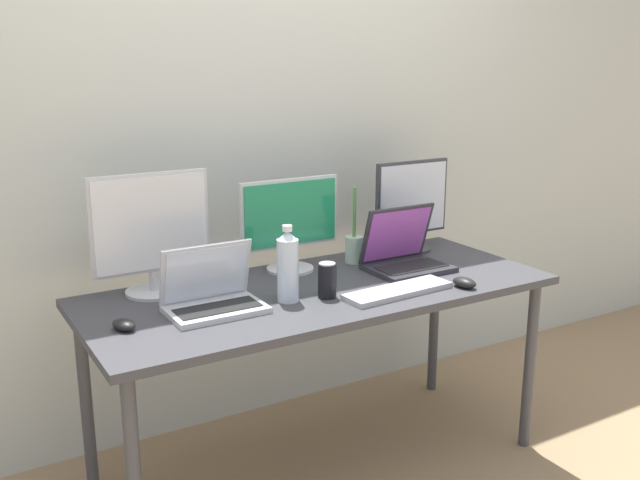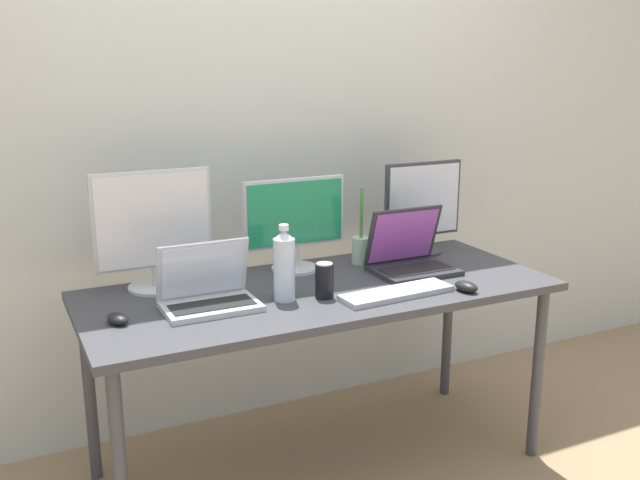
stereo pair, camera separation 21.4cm
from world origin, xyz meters
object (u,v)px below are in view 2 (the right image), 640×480
at_px(monitor_left, 153,229).
at_px(laptop_secondary, 410,257).
at_px(laptop_silver, 208,292).
at_px(mouse_by_keyboard, 118,318).
at_px(monitor_right, 423,206).
at_px(bamboo_vase, 361,248).
at_px(monitor_center, 295,221).
at_px(mouse_by_laptop, 466,286).
at_px(work_desk, 320,303).
at_px(soda_can_near_keyboard, 324,280).
at_px(water_bottle, 284,266).
at_px(keyboard_main, 397,293).

relative_size(monitor_left, laptop_secondary, 1.38).
height_order(laptop_silver, mouse_by_keyboard, laptop_silver).
bearing_deg(laptop_secondary, monitor_right, 47.19).
xyz_separation_m(laptop_secondary, bamboo_vase, (-0.12, 0.18, 0.01)).
height_order(monitor_center, mouse_by_keyboard, monitor_center).
relative_size(laptop_silver, bamboo_vase, 1.01).
relative_size(laptop_secondary, mouse_by_laptop, 3.25).
bearing_deg(monitor_center, mouse_by_laptop, -49.02).
relative_size(work_desk, bamboo_vase, 5.52).
xyz_separation_m(monitor_right, mouse_by_keyboard, (-1.35, -0.29, -0.19)).
height_order(laptop_silver, soda_can_near_keyboard, laptop_silver).
relative_size(laptop_secondary, mouse_by_keyboard, 3.44).
bearing_deg(water_bottle, laptop_secondary, 10.17).
bearing_deg(work_desk, soda_can_near_keyboard, -108.11).
bearing_deg(work_desk, monitor_center, 88.45).
relative_size(monitor_left, mouse_by_laptop, 4.49).
distance_m(laptop_secondary, soda_can_near_keyboard, 0.47).
bearing_deg(soda_can_near_keyboard, mouse_by_laptop, -18.57).
relative_size(work_desk, keyboard_main, 4.09).
bearing_deg(mouse_by_laptop, water_bottle, 152.02).
bearing_deg(laptop_silver, bamboo_vase, 18.01).
bearing_deg(monitor_left, keyboard_main, -31.12).
bearing_deg(monitor_center, laptop_secondary, -27.62).
bearing_deg(monitor_right, keyboard_main, -131.84).
bearing_deg(bamboo_vase, monitor_center, 173.44).
relative_size(monitor_right, water_bottle, 1.46).
bearing_deg(keyboard_main, soda_can_near_keyboard, 154.58).
xyz_separation_m(laptop_secondary, keyboard_main, (-0.21, -0.24, -0.05)).
bearing_deg(mouse_by_keyboard, monitor_center, 2.78).
height_order(water_bottle, soda_can_near_keyboard, water_bottle).
bearing_deg(monitor_left, soda_can_near_keyboard, -34.88).
bearing_deg(soda_can_near_keyboard, laptop_silver, 167.99).
xyz_separation_m(work_desk, keyboard_main, (0.20, -0.21, 0.07)).
bearing_deg(work_desk, laptop_secondary, 4.33).
relative_size(soda_can_near_keyboard, bamboo_vase, 0.40).
bearing_deg(bamboo_vase, water_bottle, -148.42).
bearing_deg(keyboard_main, laptop_secondary, 45.65).
height_order(mouse_by_laptop, water_bottle, water_bottle).
bearing_deg(soda_can_near_keyboard, laptop_secondary, 17.57).
xyz_separation_m(monitor_center, mouse_by_laptop, (0.45, -0.52, -0.18)).
distance_m(keyboard_main, soda_can_near_keyboard, 0.26).
distance_m(laptop_silver, soda_can_near_keyboard, 0.41).
relative_size(mouse_by_keyboard, soda_can_near_keyboard, 0.73).
distance_m(work_desk, monitor_right, 0.70).
xyz_separation_m(laptop_secondary, mouse_by_laptop, (0.05, -0.31, -0.04)).
height_order(laptop_silver, laptop_secondary, laptop_secondary).
height_order(monitor_right, laptop_secondary, monitor_right).
bearing_deg(laptop_silver, mouse_by_keyboard, -175.16).
relative_size(mouse_by_keyboard, water_bottle, 0.34).
distance_m(soda_can_near_keyboard, bamboo_vase, 0.45).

